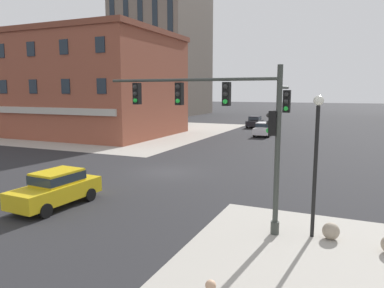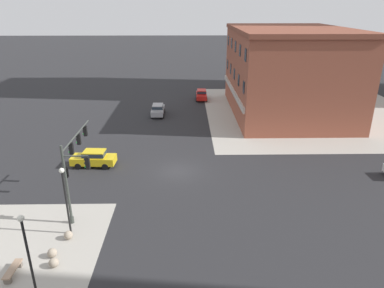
{
  "view_description": "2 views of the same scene",
  "coord_description": "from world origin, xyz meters",
  "px_view_note": "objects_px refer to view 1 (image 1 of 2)",
  "views": [
    {
      "loc": [
        11.02,
        -21.11,
        5.37
      ],
      "look_at": [
        1.65,
        0.42,
        1.94
      ],
      "focal_mm": 33.8,
      "sensor_mm": 36.0,
      "label": 1
    },
    {
      "loc": [
        31.46,
        0.84,
        15.48
      ],
      "look_at": [
        -0.02,
        1.4,
        2.9
      ],
      "focal_mm": 32.97,
      "sensor_mm": 36.0,
      "label": 2
    }
  ],
  "objects_px": {
    "bollard_sphere_curb_a": "(331,231)",
    "car_cross_eastbound": "(56,187)",
    "car_main_southbound_near": "(255,121)",
    "street_lamp_corner_near": "(316,150)",
    "traffic_signal_main": "(236,120)",
    "car_main_northbound_far": "(264,129)"
  },
  "relations": [
    {
      "from": "car_main_southbound_near",
      "to": "car_cross_eastbound",
      "type": "distance_m",
      "value": 40.69
    },
    {
      "from": "bollard_sphere_curb_a",
      "to": "street_lamp_corner_near",
      "type": "xyz_separation_m",
      "value": [
        -0.65,
        -0.03,
        2.99
      ]
    },
    {
      "from": "bollard_sphere_curb_a",
      "to": "car_main_northbound_far",
      "type": "distance_m",
      "value": 30.95
    },
    {
      "from": "bollard_sphere_curb_a",
      "to": "car_cross_eastbound",
      "type": "distance_m",
      "value": 12.11
    },
    {
      "from": "car_main_southbound_near",
      "to": "street_lamp_corner_near",
      "type": "bearing_deg",
      "value": -73.3
    },
    {
      "from": "bollard_sphere_curb_a",
      "to": "car_cross_eastbound",
      "type": "relative_size",
      "value": 0.14
    },
    {
      "from": "car_main_northbound_far",
      "to": "car_main_southbound_near",
      "type": "distance_m",
      "value": 10.66
    },
    {
      "from": "street_lamp_corner_near",
      "to": "car_cross_eastbound",
      "type": "bearing_deg",
      "value": -174.97
    },
    {
      "from": "bollard_sphere_curb_a",
      "to": "car_cross_eastbound",
      "type": "xyz_separation_m",
      "value": [
        -12.05,
        -1.04,
        0.61
      ]
    },
    {
      "from": "traffic_signal_main",
      "to": "street_lamp_corner_near",
      "type": "height_order",
      "value": "traffic_signal_main"
    },
    {
      "from": "car_cross_eastbound",
      "to": "bollard_sphere_curb_a",
      "type": "bearing_deg",
      "value": 4.92
    },
    {
      "from": "street_lamp_corner_near",
      "to": "car_main_southbound_near",
      "type": "xyz_separation_m",
      "value": [
        -11.91,
        39.69,
        -2.38
      ]
    },
    {
      "from": "traffic_signal_main",
      "to": "car_cross_eastbound",
      "type": "height_order",
      "value": "traffic_signal_main"
    },
    {
      "from": "car_main_northbound_far",
      "to": "car_cross_eastbound",
      "type": "height_order",
      "value": "same"
    },
    {
      "from": "bollard_sphere_curb_a",
      "to": "traffic_signal_main",
      "type": "bearing_deg",
      "value": -177.41
    },
    {
      "from": "street_lamp_corner_near",
      "to": "traffic_signal_main",
      "type": "bearing_deg",
      "value": -177.5
    },
    {
      "from": "traffic_signal_main",
      "to": "street_lamp_corner_near",
      "type": "bearing_deg",
      "value": 2.5
    },
    {
      "from": "traffic_signal_main",
      "to": "car_main_southbound_near",
      "type": "distance_m",
      "value": 40.95
    },
    {
      "from": "street_lamp_corner_near",
      "to": "car_main_southbound_near",
      "type": "distance_m",
      "value": 41.5
    },
    {
      "from": "car_main_southbound_near",
      "to": "traffic_signal_main",
      "type": "bearing_deg",
      "value": -77.36
    },
    {
      "from": "traffic_signal_main",
      "to": "street_lamp_corner_near",
      "type": "distance_m",
      "value": 3.15
    },
    {
      "from": "car_main_northbound_far",
      "to": "car_main_southbound_near",
      "type": "xyz_separation_m",
      "value": [
        -3.56,
        10.05,
        0.0
      ]
    }
  ]
}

